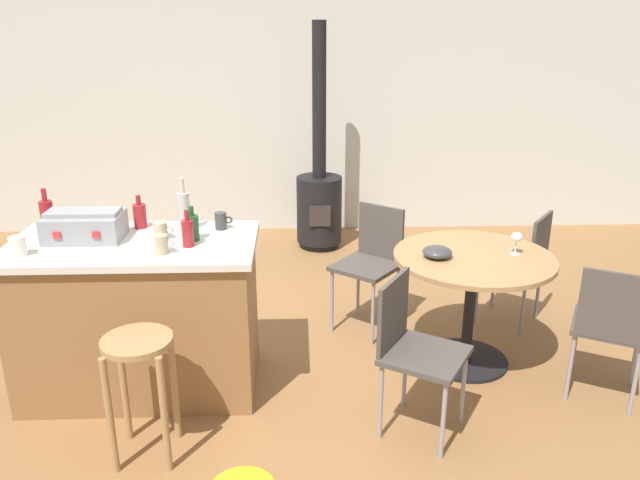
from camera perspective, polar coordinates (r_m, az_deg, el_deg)
ground_plane at (r=3.95m, az=-4.29°, el=-12.73°), size 8.80×8.80×0.00m
back_wall at (r=6.43m, az=-3.69°, el=12.71°), size 8.00×0.10×2.70m
kitchen_island at (r=3.82m, az=-16.34°, el=-6.73°), size 1.40×0.75×0.93m
wooden_stool at (r=3.21m, az=-16.33°, el=-11.48°), size 0.35×0.35×0.66m
dining_table at (r=3.98m, az=13.88°, el=-3.74°), size 0.99×0.99×0.75m
folding_chair_near at (r=4.38m, az=4.78°, el=-1.64°), size 0.56×0.56×0.88m
folding_chair_far at (r=3.32m, az=8.61°, el=-9.50°), size 0.55×0.55×0.86m
folding_chair_left at (r=3.88m, az=25.29°, el=-6.95°), size 0.54×0.54×0.85m
folding_chair_right at (r=4.64m, az=18.13°, el=-1.79°), size 0.56×0.56×0.85m
wood_stove at (r=5.98m, az=-0.07°, el=4.13°), size 0.44×0.45×2.13m
toolbox at (r=3.75m, az=-20.96°, el=1.25°), size 0.42×0.29×0.17m
bottle_0 at (r=3.56m, az=-11.74°, el=1.17°), size 0.08×0.08×0.20m
bottle_1 at (r=3.86m, az=-16.34°, el=2.21°), size 0.08×0.08×0.20m
bottle_2 at (r=3.94m, az=-23.93°, el=2.06°), size 0.08×0.08×0.27m
bottle_3 at (r=3.73m, az=-12.50°, el=2.68°), size 0.07×0.07×0.32m
bottle_4 at (r=3.46m, az=-12.14°, el=0.69°), size 0.06×0.06×0.21m
cup_0 at (r=3.63m, az=-26.16°, el=-0.53°), size 0.12×0.08×0.11m
cup_1 at (r=3.63m, az=-14.52°, el=0.84°), size 0.11×0.08×0.10m
cup_2 at (r=3.39m, az=-14.47°, el=-0.41°), size 0.11×0.07×0.11m
cup_3 at (r=3.73m, az=-9.14°, el=1.77°), size 0.11×0.07×0.10m
wine_glass at (r=3.97m, az=17.74°, el=0.18°), size 0.07×0.07×0.14m
serving_bowl at (r=3.82m, az=10.80°, el=-1.10°), size 0.18×0.18×0.07m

